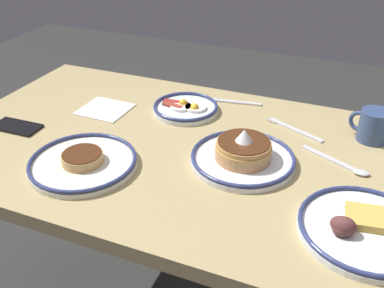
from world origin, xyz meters
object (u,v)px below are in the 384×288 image
at_px(cell_phone, 17,127).
at_px(tea_spoon, 344,165).
at_px(plate_near_main, 186,108).
at_px(plate_center_pancakes, 243,155).
at_px(plate_far_side, 364,228).
at_px(fork_near, 294,129).
at_px(fork_far, 234,102).
at_px(coffee_mug, 373,125).
at_px(paper_napkin, 105,109).
at_px(plate_far_companion, 83,162).

bearing_deg(cell_phone, tea_spoon, -171.76).
distance_m(plate_near_main, plate_center_pancakes, 0.33).
distance_m(plate_near_main, plate_far_side, 0.68).
height_order(fork_near, fork_far, same).
bearing_deg(fork_far, coffee_mug, 168.85).
height_order(coffee_mug, fork_far, coffee_mug).
bearing_deg(fork_far, paper_napkin, 29.41).
relative_size(plate_far_companion, fork_far, 1.51).
xyz_separation_m(fork_near, tea_spoon, (-0.15, 0.14, 0.00)).
bearing_deg(plate_near_main, fork_far, -136.07).
bearing_deg(coffee_mug, plate_near_main, 3.47).
bearing_deg(plate_far_side, tea_spoon, -75.94).
bearing_deg(coffee_mug, plate_far_side, 90.83).
xyz_separation_m(fork_far, tea_spoon, (-0.38, 0.25, 0.00)).
distance_m(plate_far_companion, paper_napkin, 0.33).
height_order(paper_napkin, fork_far, fork_far).
distance_m(fork_near, tea_spoon, 0.21).
relative_size(cell_phone, fork_far, 0.78).
bearing_deg(paper_napkin, coffee_mug, -171.30).
bearing_deg(cell_phone, plate_far_side, 173.50).
distance_m(plate_near_main, tea_spoon, 0.52).
height_order(plate_far_side, coffee_mug, coffee_mug).
bearing_deg(coffee_mug, plate_center_pancakes, 39.61).
height_order(plate_far_companion, tea_spoon, plate_far_companion).
height_order(cell_phone, fork_far, cell_phone).
bearing_deg(paper_napkin, plate_near_main, -160.07).
xyz_separation_m(plate_far_side, fork_near, (0.22, -0.39, -0.01)).
distance_m(plate_near_main, paper_napkin, 0.26).
bearing_deg(fork_near, plate_near_main, 1.07).
relative_size(paper_napkin, tea_spoon, 0.83).
xyz_separation_m(cell_phone, tea_spoon, (-0.92, -0.16, 0.00)).
bearing_deg(cell_phone, coffee_mug, -163.00).
xyz_separation_m(fork_near, fork_far, (0.22, -0.11, 0.00)).
relative_size(plate_center_pancakes, plate_far_side, 0.98).
height_order(cell_phone, tea_spoon, tea_spoon).
relative_size(cell_phone, tea_spoon, 0.80).
distance_m(plate_center_pancakes, plate_far_side, 0.35).
xyz_separation_m(plate_center_pancakes, plate_far_side, (-0.31, 0.16, -0.01)).
height_order(coffee_mug, tea_spoon, coffee_mug).
height_order(plate_near_main, coffee_mug, coffee_mug).
distance_m(coffee_mug, cell_phone, 1.03).
bearing_deg(plate_near_main, plate_center_pancakes, 139.46).
height_order(plate_far_side, cell_phone, plate_far_side).
xyz_separation_m(plate_near_main, fork_far, (-0.12, -0.12, -0.01)).
distance_m(plate_far_side, fork_far, 0.66).
bearing_deg(tea_spoon, plate_far_side, 104.06).
xyz_separation_m(plate_far_companion, plate_far_side, (-0.68, -0.01, 0.00)).
relative_size(fork_far, tea_spoon, 1.02).
bearing_deg(fork_far, cell_phone, 36.88).
distance_m(plate_center_pancakes, fork_far, 0.36).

